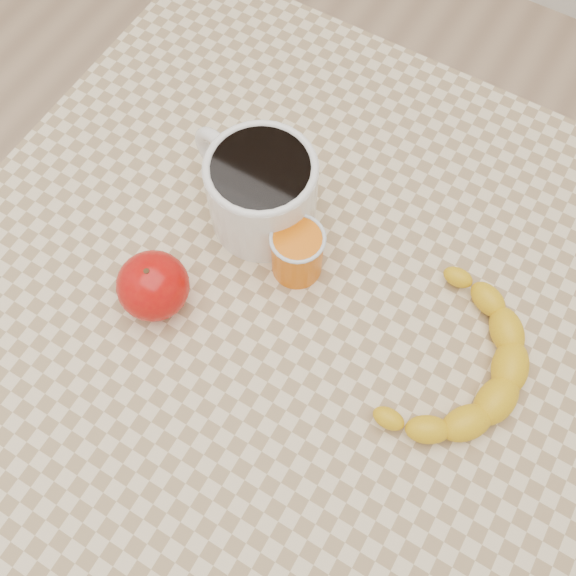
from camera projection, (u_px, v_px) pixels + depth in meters
The scene contains 6 objects.
ground at pixel (288, 433), 1.41m from camera, with size 3.00×3.00×0.00m, color tan.
table at pixel (288, 323), 0.80m from camera, with size 0.80×0.80×0.75m.
coffee_mug at pixel (260, 189), 0.71m from camera, with size 0.18×0.15×0.11m.
orange_juice_glass at pixel (297, 252), 0.70m from camera, with size 0.06×0.06×0.07m.
apple at pixel (153, 286), 0.69m from camera, with size 0.09×0.09×0.07m.
banana at pixel (456, 364), 0.67m from camera, with size 0.20×0.26×0.04m, color yellow, non-canonical shape.
Camera 1 is at (0.15, -0.25, 1.41)m, focal length 40.00 mm.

